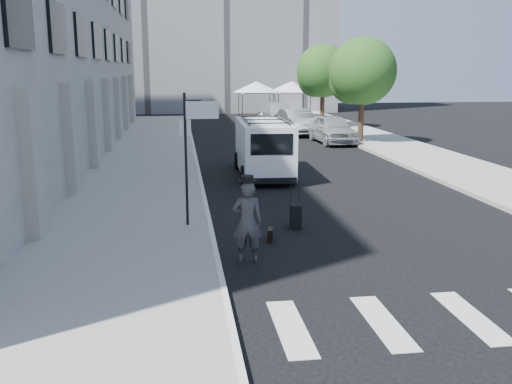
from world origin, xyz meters
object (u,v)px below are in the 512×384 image
object	(u,v)px
businessman	(247,222)
parked_car_c	(279,114)
cargo_van	(263,147)
briefcase	(270,235)
parked_car_a	(333,129)
parked_car_b	(297,122)
suitcase	(296,216)

from	to	relation	value
businessman	parked_car_c	bearing A→B (deg)	-96.44
cargo_van	businessman	bearing A→B (deg)	-98.40
briefcase	parked_car_a	size ratio (longest dim) A/B	0.09
parked_car_b	parked_car_c	xyz separation A→B (m)	(0.00, 6.95, 0.01)
briefcase	suitcase	xyz separation A→B (m)	(0.88, 1.13, 0.17)
briefcase	parked_car_c	xyz separation A→B (m)	(5.57, 30.48, 0.68)
cargo_van	parked_car_a	size ratio (longest dim) A/B	1.21
cargo_van	parked_car_b	world-z (taller)	cargo_van
suitcase	parked_car_a	bearing A→B (deg)	77.81
businessman	parked_car_a	distance (m)	21.54
businessman	parked_car_a	xyz separation A→B (m)	(7.44, 20.21, -0.10)
briefcase	suitcase	world-z (taller)	suitcase
suitcase	parked_car_b	bearing A→B (deg)	84.21
briefcase	parked_car_c	size ratio (longest dim) A/B	0.08
parked_car_b	parked_car_c	distance (m)	6.95
cargo_van	parked_car_c	bearing A→B (deg)	80.17
parked_car_a	parked_car_b	bearing A→B (deg)	100.95
parked_car_b	parked_car_c	world-z (taller)	parked_car_c
cargo_van	parked_car_c	xyz separation A→B (m)	(4.41, 21.36, -0.30)
suitcase	parked_car_b	xyz separation A→B (m)	(4.69, 22.40, 0.50)
businessman	suitcase	distance (m)	3.08
parked_car_a	parked_car_b	world-z (taller)	parked_car_b
businessman	cargo_van	world-z (taller)	cargo_van
cargo_van	parked_car_c	size ratio (longest dim) A/B	1.00
cargo_van	parked_car_a	world-z (taller)	cargo_van
businessman	cargo_van	size ratio (longest dim) A/B	0.31
parked_car_b	suitcase	bearing A→B (deg)	-106.03
suitcase	cargo_van	world-z (taller)	cargo_van
parked_car_a	suitcase	bearing A→B (deg)	-110.61
parked_car_b	parked_car_a	bearing A→B (deg)	-80.86
cargo_van	briefcase	bearing A→B (deg)	-95.40
parked_car_b	parked_car_c	size ratio (longest dim) A/B	0.87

